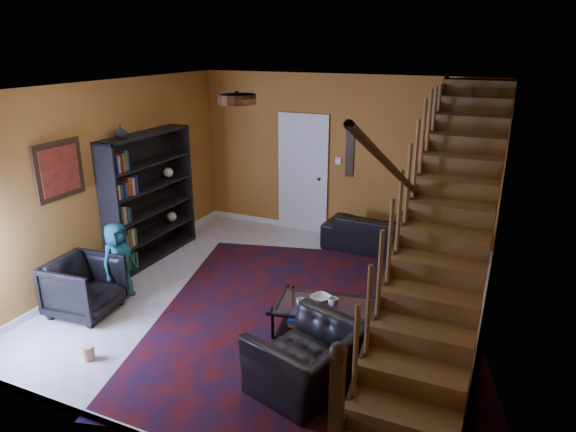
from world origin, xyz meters
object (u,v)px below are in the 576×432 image
object	(u,v)px
sofa	(389,235)
coffee_table	(325,319)
armchair_left	(85,287)
armchair_right	(307,360)
bookshelf	(150,199)

from	to	relation	value
sofa	coffee_table	bearing A→B (deg)	92.38
armchair_left	armchair_right	bearing A→B (deg)	-99.86
armchair_left	bookshelf	bearing A→B (deg)	6.00
armchair_left	armchair_right	world-z (taller)	armchair_left
sofa	armchair_left	bearing A→B (deg)	52.77
bookshelf	coffee_table	size ratio (longest dim) A/B	1.62
bookshelf	armchair_right	xyz separation A→B (m)	(3.50, -2.10, -0.63)
sofa	armchair_right	xyz separation A→B (m)	(0.10, -3.80, 0.03)
sofa	armchair_right	distance (m)	3.80
bookshelf	sofa	size ratio (longest dim) A/B	0.96
armchair_right	coffee_table	bearing A→B (deg)	-153.80
sofa	coffee_table	size ratio (longest dim) A/B	1.69
armchair_right	bookshelf	bearing A→B (deg)	-104.33
armchair_right	armchair_left	bearing A→B (deg)	-78.26
bookshelf	sofa	xyz separation A→B (m)	(3.40, 1.70, -0.66)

